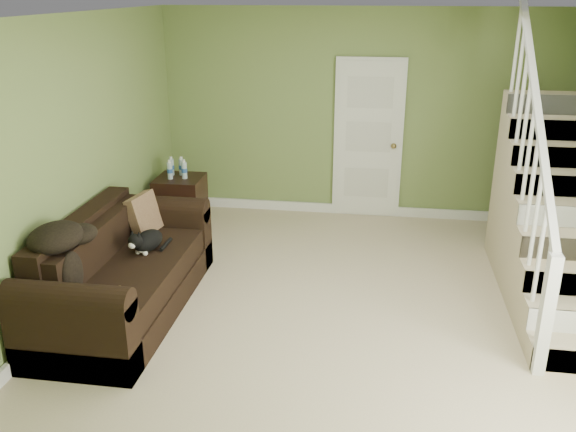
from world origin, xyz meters
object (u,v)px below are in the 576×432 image
(sofa, at_px, (121,276))
(cat, at_px, (147,241))
(banana, at_px, (109,294))
(side_table, at_px, (181,202))

(sofa, bearing_deg, cat, 55.92)
(sofa, distance_m, banana, 0.70)
(cat, relative_size, banana, 2.51)
(sofa, relative_size, banana, 10.44)
(cat, distance_m, banana, 0.91)
(sofa, distance_m, cat, 0.40)
(sofa, relative_size, side_table, 2.56)
(sofa, xyz_separation_m, side_table, (-0.10, 2.04, -0.00))
(sofa, distance_m, side_table, 2.04)
(side_table, relative_size, banana, 4.08)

